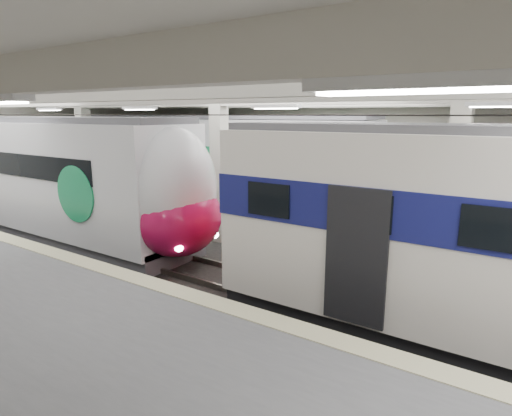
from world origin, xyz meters
The scene contains 3 objects.
station_hall centered at (0.00, -1.74, 3.24)m, with size 36.00×24.00×5.75m.
modern_emu centered at (-7.59, 0.00, 2.27)m, with size 14.42×2.98×4.62m.
far_train centered at (-5.54, 5.50, 2.42)m, with size 14.90×3.69×4.69m.
Camera 1 is at (6.85, -9.27, 4.73)m, focal length 30.00 mm.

